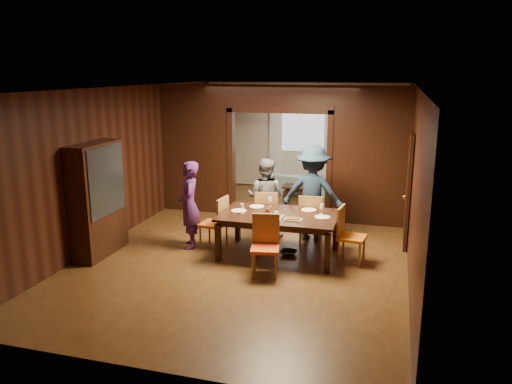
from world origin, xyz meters
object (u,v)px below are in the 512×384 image
(chair_far_l, at_px, (267,214))
(sofa, at_px, (296,184))
(chair_near, at_px, (265,247))
(person_grey, at_px, (265,198))
(chair_right, at_px, (352,236))
(chair_far_r, at_px, (311,219))
(person_navy, at_px, (313,193))
(chair_left, at_px, (213,222))
(person_purple, at_px, (189,205))
(dining_table, at_px, (279,235))
(coffee_table, at_px, (299,194))
(hutch, at_px, (98,200))

(chair_far_l, bearing_deg, sofa, -95.02)
(chair_near, bearing_deg, person_grey, 94.12)
(chair_right, relative_size, chair_far_r, 1.00)
(person_navy, bearing_deg, chair_left, 31.48)
(person_purple, bearing_deg, dining_table, 67.76)
(chair_far_r, relative_size, chair_near, 1.00)
(person_navy, height_order, chair_far_r, person_navy)
(sofa, bearing_deg, coffee_table, 116.18)
(chair_left, distance_m, chair_far_l, 1.13)
(person_navy, xyz_separation_m, dining_table, (-0.42, -1.02, -0.54))
(chair_far_r, height_order, chair_near, same)
(hutch, bearing_deg, person_purple, 28.98)
(sofa, height_order, chair_right, chair_right)
(person_grey, height_order, chair_far_r, person_grey)
(chair_right, bearing_deg, sofa, 29.89)
(person_purple, bearing_deg, person_grey, 107.22)
(chair_left, height_order, hutch, hutch)
(dining_table, bearing_deg, chair_near, -90.50)
(person_grey, relative_size, hutch, 0.78)
(person_purple, xyz_separation_m, chair_right, (2.95, 0.01, -0.32))
(chair_left, bearing_deg, person_navy, 125.99)
(person_grey, height_order, chair_left, person_grey)
(person_grey, xyz_separation_m, chair_right, (1.77, -0.97, -0.29))
(chair_left, xyz_separation_m, chair_far_l, (0.83, 0.77, 0.00))
(coffee_table, relative_size, chair_left, 0.82)
(chair_far_l, xyz_separation_m, chair_far_r, (0.86, -0.07, 0.00))
(chair_far_l, bearing_deg, chair_near, 95.55)
(person_grey, height_order, coffee_table, person_grey)
(chair_near, bearing_deg, person_navy, 67.00)
(person_grey, relative_size, chair_far_l, 1.61)
(sofa, bearing_deg, person_navy, 115.34)
(sofa, distance_m, coffee_table, 0.85)
(chair_far_r, bearing_deg, person_navy, -90.16)
(chair_left, height_order, chair_near, same)
(person_purple, bearing_deg, coffee_table, 137.92)
(person_navy, height_order, chair_right, person_navy)
(sofa, bearing_deg, chair_left, 91.02)
(person_navy, height_order, chair_near, person_navy)
(chair_right, distance_m, hutch, 4.44)
(coffee_table, xyz_separation_m, chair_right, (1.62, -3.76, 0.28))
(chair_near, relative_size, hutch, 0.48)
(person_grey, distance_m, sofa, 3.63)
(dining_table, height_order, chair_far_l, chair_far_l)
(person_purple, height_order, person_grey, person_purple)
(person_navy, relative_size, chair_far_l, 1.90)
(person_purple, bearing_deg, chair_far_l, 101.70)
(chair_near, bearing_deg, dining_table, 78.96)
(person_navy, relative_size, dining_table, 0.91)
(chair_far_r, bearing_deg, sofa, -79.53)
(person_navy, distance_m, chair_near, 2.03)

